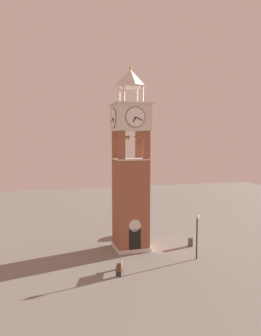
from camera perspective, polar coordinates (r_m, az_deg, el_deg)
ground at (r=32.66m, az=0.00°, el=-13.42°), size 80.00×80.00×0.00m
clock_tower at (r=31.18m, az=0.00°, el=-1.15°), size 3.48×3.48×16.79m
park_bench at (r=27.04m, az=-1.80°, el=-16.33°), size 0.90×1.66×0.95m
lamp_post at (r=29.71m, az=11.19°, el=-9.98°), size 0.36×0.36×3.87m
trash_bin at (r=33.65m, az=10.15°, el=-12.23°), size 0.52×0.52×0.80m
shrub_near_entry at (r=36.84m, az=-0.16°, el=-10.53°), size 1.25×1.25×0.93m
shrub_left_of_tower at (r=35.88m, az=-1.68°, el=-11.17°), size 1.29×1.29×0.67m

